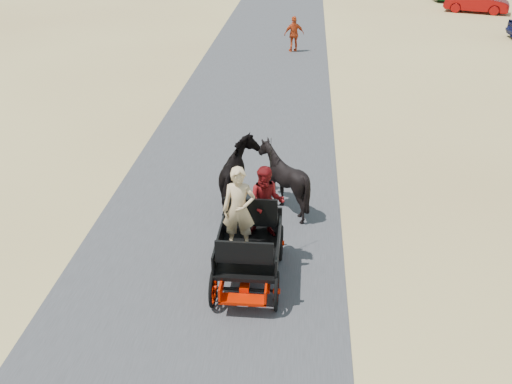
# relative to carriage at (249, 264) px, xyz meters

# --- Properties ---
(ground) EXTENTS (140.00, 140.00, 0.00)m
(ground) POSITION_rel_carriage_xyz_m (-0.98, 1.94, -0.36)
(ground) COLOR tan
(road) EXTENTS (6.00, 140.00, 0.01)m
(road) POSITION_rel_carriage_xyz_m (-0.98, 1.94, -0.35)
(road) COLOR #38383A
(road) RESTS_ON ground
(carriage) EXTENTS (1.30, 2.40, 0.72)m
(carriage) POSITION_rel_carriage_xyz_m (0.00, 0.00, 0.00)
(carriage) COLOR black
(carriage) RESTS_ON ground
(horse_left) EXTENTS (0.91, 2.01, 1.70)m
(horse_left) POSITION_rel_carriage_xyz_m (-0.55, 3.00, 0.49)
(horse_left) COLOR black
(horse_left) RESTS_ON ground
(horse_right) EXTENTS (1.37, 1.54, 1.70)m
(horse_right) POSITION_rel_carriage_xyz_m (0.55, 3.00, 0.49)
(horse_right) COLOR black
(horse_right) RESTS_ON ground
(driver_man) EXTENTS (0.66, 0.43, 1.80)m
(driver_man) POSITION_rel_carriage_xyz_m (-0.20, 0.05, 1.26)
(driver_man) COLOR tan
(driver_man) RESTS_ON carriage
(passenger_woman) EXTENTS (0.77, 0.60, 1.58)m
(passenger_woman) POSITION_rel_carriage_xyz_m (0.30, 0.60, 1.15)
(passenger_woman) COLOR #660C0F
(passenger_woman) RESTS_ON carriage
(pedestrian) EXTENTS (1.09, 0.71, 1.73)m
(pedestrian) POSITION_rel_carriage_xyz_m (0.34, 18.90, 0.50)
(pedestrian) COLOR #BD3B15
(pedestrian) RESTS_ON ground
(car_b) EXTENTS (4.28, 2.58, 1.33)m
(car_b) POSITION_rel_carriage_xyz_m (11.94, 30.16, 0.31)
(car_b) COLOR maroon
(car_b) RESTS_ON ground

